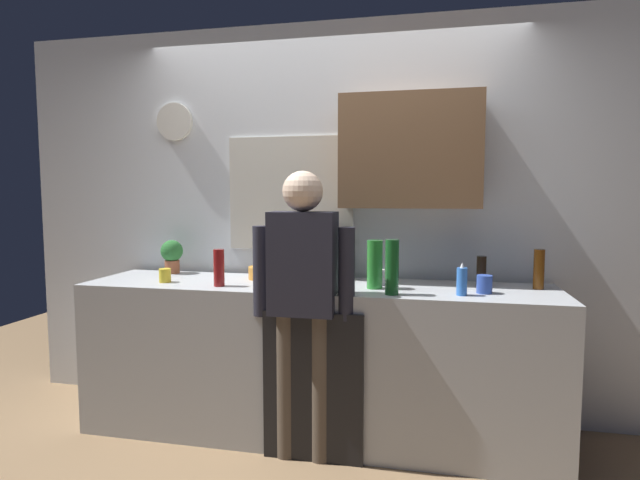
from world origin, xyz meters
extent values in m
plane|color=#8C6D4C|center=(0.00, 0.00, 0.00)|extent=(8.00, 8.00, 0.00)
cube|color=#B2B7BC|center=(0.00, 0.30, 0.47)|extent=(2.84, 0.64, 0.93)
cube|color=black|center=(0.06, -0.03, 0.42)|extent=(0.56, 0.02, 0.84)
cube|color=silver|center=(0.00, 0.73, 1.30)|extent=(4.44, 0.10, 2.60)
cube|color=beige|center=(-0.26, 0.67, 1.48)|extent=(0.86, 0.02, 0.76)
cube|color=#8CA5C6|center=(-0.26, 0.67, 1.48)|extent=(0.80, 0.02, 0.70)
cube|color=brown|center=(0.55, 0.52, 1.73)|extent=(0.84, 0.32, 0.68)
cylinder|color=silver|center=(-1.09, 0.66, 1.98)|extent=(0.26, 0.03, 0.26)
cube|color=black|center=(0.08, 0.54, 0.95)|extent=(0.20, 0.20, 0.03)
cube|color=black|center=(0.08, 0.60, 1.10)|extent=(0.18, 0.08, 0.28)
cylinder|color=black|center=(0.08, 0.51, 1.02)|extent=(0.11, 0.11, 0.11)
cylinder|color=black|center=(0.08, 0.54, 1.25)|extent=(0.17, 0.17, 0.03)
cylinder|color=maroon|center=(-0.55, 0.13, 1.04)|extent=(0.06, 0.06, 0.22)
cylinder|color=#2D8C33|center=(0.36, 0.25, 1.07)|extent=(0.09, 0.09, 0.28)
cylinder|color=black|center=(0.97, 0.45, 1.02)|extent=(0.06, 0.06, 0.18)
cylinder|color=brown|center=(1.29, 0.43, 1.05)|extent=(0.06, 0.06, 0.23)
cylinder|color=#195923|center=(0.47, 0.09, 1.08)|extent=(0.07, 0.07, 0.30)
cylinder|color=white|center=(0.37, 0.37, 0.98)|extent=(0.08, 0.08, 0.09)
cylinder|color=yellow|center=(-0.93, 0.18, 0.97)|extent=(0.07, 0.07, 0.08)
cylinder|color=#3351B2|center=(0.97, 0.23, 0.98)|extent=(0.08, 0.08, 0.10)
cylinder|color=orange|center=(-0.36, 0.44, 0.97)|extent=(0.22, 0.22, 0.08)
cylinder|color=#9E5638|center=(-1.06, 0.52, 0.98)|extent=(0.10, 0.10, 0.09)
sphere|color=#2D7233|center=(-1.06, 0.52, 1.09)|extent=(0.15, 0.15, 0.15)
cylinder|color=blue|center=(0.84, 0.14, 1.01)|extent=(0.06, 0.06, 0.15)
cone|color=white|center=(0.84, 0.14, 1.10)|extent=(0.02, 0.02, 0.03)
cylinder|color=brown|center=(-0.10, 0.00, 0.41)|extent=(0.12, 0.12, 0.82)
cylinder|color=brown|center=(0.10, 0.00, 0.41)|extent=(0.12, 0.12, 0.82)
cube|color=#262633|center=(0.00, 0.00, 1.10)|extent=(0.36, 0.20, 0.56)
sphere|color=beige|center=(0.00, 0.00, 1.49)|extent=(0.22, 0.22, 0.22)
cylinder|color=#262633|center=(-0.24, 0.00, 1.05)|extent=(0.09, 0.09, 0.50)
cylinder|color=#262633|center=(0.24, 0.00, 1.05)|extent=(0.09, 0.09, 0.50)
camera|label=1|loc=(0.67, -2.65, 1.47)|focal=28.47mm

